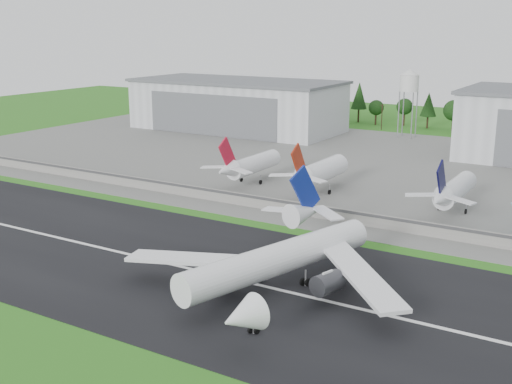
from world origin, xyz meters
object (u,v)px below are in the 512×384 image
Objects in this scene: parked_jet_red_a at (248,165)px; parked_jet_navy at (452,191)px; parked_jet_red_b at (317,173)px; main_airliner at (278,266)px.

parked_jet_red_a is 1.00× the size of parked_jet_navy.
parked_jet_red_b is 38.67m from parked_jet_navy.
parked_jet_red_b is 1.00× the size of parked_jet_navy.
main_airliner reaches higher than parked_jet_navy.
parked_jet_red_b reaches higher than parked_jet_navy.
main_airliner reaches higher than parked_jet_red_a.
parked_jet_red_b is at bearing -53.25° from main_airliner.
main_airliner is 1.86× the size of parked_jet_red_b.
main_airliner is at bearing -69.76° from parked_jet_red_b.
parked_jet_red_b is (-24.71, 67.01, 1.50)m from main_airliner.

